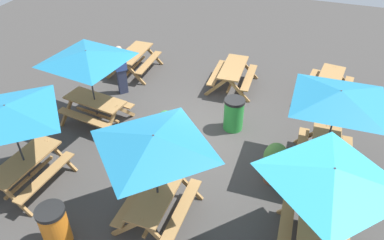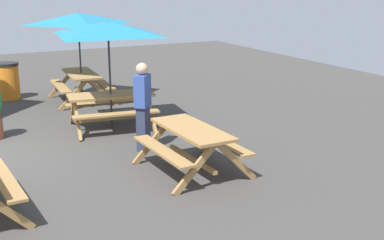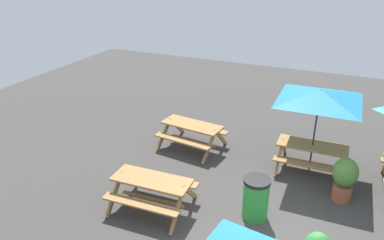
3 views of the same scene
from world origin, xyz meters
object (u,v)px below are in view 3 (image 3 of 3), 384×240
picnic_table_2 (192,130)px  potted_plant_1 (345,177)px  trash_bin_green (256,198)px  picnic_table_0 (319,102)px  picnic_table_6 (152,187)px

picnic_table_2 → potted_plant_1: size_ratio=1.75×
trash_bin_green → potted_plant_1: 2.25m
picnic_table_0 → potted_plant_1: size_ratio=2.53×
picnic_table_6 → trash_bin_green: size_ratio=1.89×
picnic_table_2 → potted_plant_1: bearing=174.1°
picnic_table_0 → trash_bin_green: bearing=70.8°
picnic_table_2 → picnic_table_6: size_ratio=1.05×
picnic_table_2 → potted_plant_1: potted_plant_1 is taller
potted_plant_1 → picnic_table_2: bearing=-12.9°
picnic_table_2 → picnic_table_6: (-0.36, 3.06, 0.00)m
picnic_table_0 → potted_plant_1: (-0.88, 1.09, -1.37)m
picnic_table_6 → potted_plant_1: size_ratio=1.66×
picnic_table_6 → trash_bin_green: (-2.25, -0.61, -0.07)m
picnic_table_0 → picnic_table_2: (3.45, 0.10, -1.43)m
picnic_table_0 → potted_plant_1: bearing=127.9°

